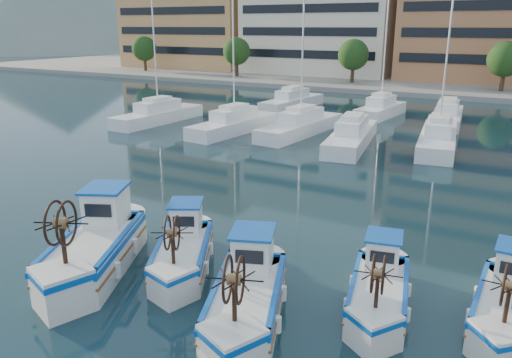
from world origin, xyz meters
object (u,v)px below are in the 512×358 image
object	(u,v)px
fishing_boat_a	(96,244)
fishing_boat_c	(247,293)
fishing_boat_e	(508,302)
fishing_boat_b	(183,248)
fishing_boat_d	(379,287)

from	to	relation	value
fishing_boat_a	fishing_boat_c	xyz separation A→B (m)	(5.90, -0.04, -0.11)
fishing_boat_c	fishing_boat_e	world-z (taller)	fishing_boat_c
fishing_boat_b	fishing_boat_e	xyz separation A→B (m)	(9.74, 1.74, -0.02)
fishing_boat_a	fishing_boat_c	world-z (taller)	fishing_boat_a
fishing_boat_b	fishing_boat_e	distance (m)	9.89
fishing_boat_a	fishing_boat_b	size ratio (longest dim) A/B	1.26
fishing_boat_a	fishing_boat_c	distance (m)	5.90
fishing_boat_a	fishing_boat_e	size ratio (longest dim) A/B	1.32
fishing_boat_d	fishing_boat_e	size ratio (longest dim) A/B	0.99
fishing_boat_a	fishing_boat_d	xyz separation A→B (m)	(8.93, 2.30, -0.21)
fishing_boat_a	fishing_boat_d	world-z (taller)	fishing_boat_a
fishing_boat_b	fishing_boat_d	world-z (taller)	fishing_boat_b
fishing_boat_c	fishing_boat_d	world-z (taller)	fishing_boat_c
fishing_boat_e	fishing_boat_d	bearing A→B (deg)	-163.53
fishing_boat_e	fishing_boat_c	bearing A→B (deg)	-151.99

